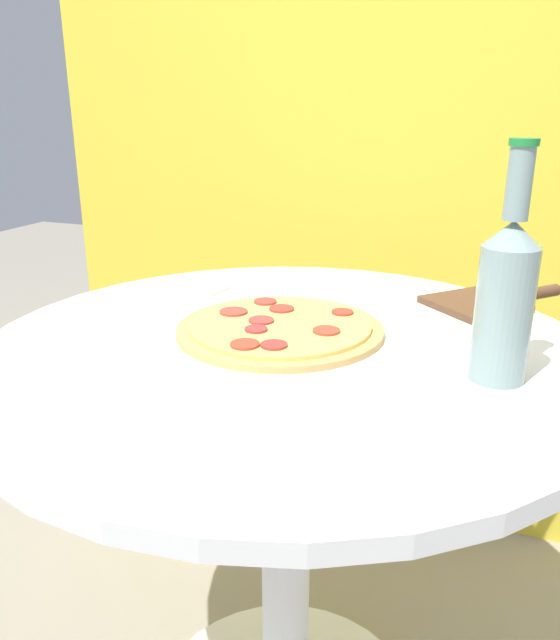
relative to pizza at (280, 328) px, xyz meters
name	(u,v)px	position (x,y,z in m)	size (l,w,h in m)	color
table	(286,458)	(0.02, -0.03, -0.20)	(0.88, 0.88, 0.74)	white
fence_panel	(388,253)	(0.02, 0.69, -0.03)	(1.80, 0.04, 1.42)	gold
pizza	(280,328)	(0.00, 0.00, 0.00)	(0.31, 0.31, 0.02)	tan
beer_bottle	(506,294)	(0.31, -0.06, 0.10)	(0.07, 0.07, 0.29)	gray
pizza_paddle	(487,302)	(0.28, 0.25, 0.00)	(0.23, 0.25, 0.02)	brown
napkin	(195,287)	(-0.23, 0.16, 0.00)	(0.12, 0.08, 0.01)	white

